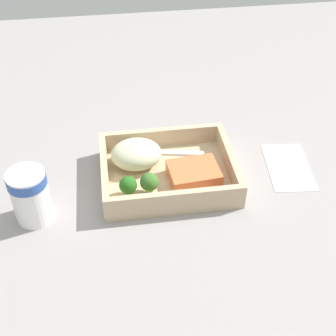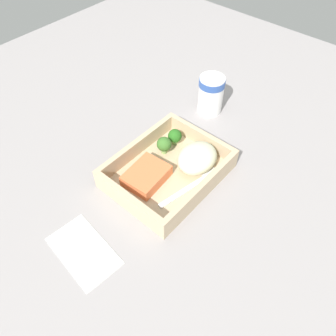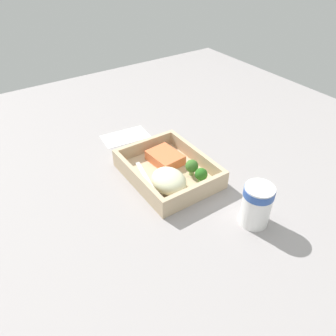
# 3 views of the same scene
# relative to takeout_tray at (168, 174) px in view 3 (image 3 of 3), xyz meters

# --- Properties ---
(ground_plane) EXTENTS (1.60, 1.60, 0.02)m
(ground_plane) POSITION_rel_takeout_tray_xyz_m (0.00, 0.00, -0.02)
(ground_plane) COLOR gray
(takeout_tray) EXTENTS (0.25, 0.20, 0.01)m
(takeout_tray) POSITION_rel_takeout_tray_xyz_m (0.00, 0.00, 0.00)
(takeout_tray) COLOR tan
(takeout_tray) RESTS_ON ground_plane
(tray_rim) EXTENTS (0.25, 0.20, 0.04)m
(tray_rim) POSITION_rel_takeout_tray_xyz_m (0.00, 0.00, 0.03)
(tray_rim) COLOR tan
(tray_rim) RESTS_ON takeout_tray
(salmon_fillet) EXTENTS (0.10, 0.08, 0.03)m
(salmon_fillet) POSITION_rel_takeout_tray_xyz_m (-0.05, 0.02, 0.02)
(salmon_fillet) COLOR #E97141
(salmon_fillet) RESTS_ON takeout_tray
(mashed_potatoes) EXTENTS (0.10, 0.08, 0.05)m
(mashed_potatoes) POSITION_rel_takeout_tray_xyz_m (0.06, -0.04, 0.03)
(mashed_potatoes) COLOR beige
(mashed_potatoes) RESTS_ON takeout_tray
(broccoli_floret_1) EXTENTS (0.03, 0.03, 0.04)m
(broccoli_floret_1) POSITION_rel_takeout_tray_xyz_m (0.04, 0.05, 0.03)
(broccoli_floret_1) COLOR #81A95E
(broccoli_floret_1) RESTS_ON takeout_tray
(broccoli_floret_2) EXTENTS (0.03, 0.03, 0.04)m
(broccoli_floret_2) POSITION_rel_takeout_tray_xyz_m (0.08, 0.05, 0.03)
(broccoli_floret_2) COLOR #7EAB65
(broccoli_floret_2) RESTS_ON takeout_tray
(fork) EXTENTS (0.16, 0.05, 0.00)m
(fork) POSITION_rel_takeout_tray_xyz_m (0.01, -0.06, 0.01)
(fork) COLOR white
(fork) RESTS_ON takeout_tray
(paper_cup) EXTENTS (0.07, 0.07, 0.10)m
(paper_cup) POSITION_rel_takeout_tray_xyz_m (0.24, 0.07, 0.05)
(paper_cup) COLOR white
(paper_cup) RESTS_ON ground_plane
(receipt_slip) EXTENTS (0.10, 0.15, 0.00)m
(receipt_slip) POSITION_rel_takeout_tray_xyz_m (-0.24, 0.00, -0.00)
(receipt_slip) COLOR white
(receipt_slip) RESTS_ON ground_plane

